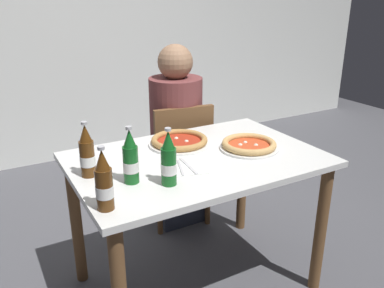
{
  "coord_description": "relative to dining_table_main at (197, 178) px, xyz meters",
  "views": [
    {
      "loc": [
        -0.9,
        -1.56,
        1.49
      ],
      "look_at": [
        0.0,
        0.05,
        0.8
      ],
      "focal_mm": 37.4,
      "sensor_mm": 36.0,
      "label": 1
    }
  ],
  "objects": [
    {
      "name": "beer_bottle_center",
      "position": [
        -0.38,
        -0.11,
        0.22
      ],
      "size": [
        0.07,
        0.07,
        0.25
      ],
      "color": "#14591E",
      "rests_on": "dining_table_main"
    },
    {
      "name": "napkin_with_cutlery",
      "position": [
        -0.12,
        -0.09,
        0.12
      ],
      "size": [
        0.22,
        0.22,
        0.01
      ],
      "color": "white",
      "rests_on": "dining_table_main"
    },
    {
      "name": "dining_table_main",
      "position": [
        0.0,
        0.0,
        0.0
      ],
      "size": [
        1.2,
        0.8,
        0.75
      ],
      "color": "silver",
      "rests_on": "ground_plane"
    },
    {
      "name": "pizza_margherita_near",
      "position": [
        0.28,
        -0.04,
        0.14
      ],
      "size": [
        0.3,
        0.3,
        0.04
      ],
      "color": "white",
      "rests_on": "dining_table_main"
    },
    {
      "name": "chair_behind_table",
      "position": [
        0.21,
        0.61,
        -0.15
      ],
      "size": [
        0.45,
        0.45,
        0.85
      ],
      "rotation": [
        0.0,
        0.0,
        3.0
      ],
      "color": "brown",
      "rests_on": "ground_plane"
    },
    {
      "name": "beer_bottle_left",
      "position": [
        -0.52,
        0.04,
        0.22
      ],
      "size": [
        0.07,
        0.07,
        0.25
      ],
      "color": "#512D0F",
      "rests_on": "dining_table_main"
    },
    {
      "name": "diner_seated",
      "position": [
        0.22,
        0.66,
        -0.05
      ],
      "size": [
        0.34,
        0.34,
        1.21
      ],
      "color": "#2D3342",
      "rests_on": "ground_plane"
    },
    {
      "name": "beer_bottle_right",
      "position": [
        -0.54,
        -0.27,
        0.22
      ],
      "size": [
        0.07,
        0.07,
        0.25
      ],
      "color": "#512D0F",
      "rests_on": "dining_table_main"
    },
    {
      "name": "back_wall_tiled",
      "position": [
        0.0,
        2.2,
        0.66
      ],
      "size": [
        7.0,
        0.1,
        2.6
      ],
      "primitive_type": "cube",
      "color": "white",
      "rests_on": "ground_plane"
    },
    {
      "name": "beer_bottle_extra",
      "position": [
        -0.25,
        -0.2,
        0.22
      ],
      "size": [
        0.07,
        0.07,
        0.25
      ],
      "color": "#14591E",
      "rests_on": "dining_table_main"
    },
    {
      "name": "ground_plane",
      "position": [
        0.0,
        0.0,
        -0.64
      ],
      "size": [
        8.0,
        8.0,
        0.0
      ],
      "primitive_type": "plane",
      "color": "#4C4C51"
    },
    {
      "name": "pizza_marinara_far",
      "position": [
        -0.0,
        0.19,
        0.13
      ],
      "size": [
        0.32,
        0.32,
        0.04
      ],
      "color": "white",
      "rests_on": "dining_table_main"
    }
  ]
}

